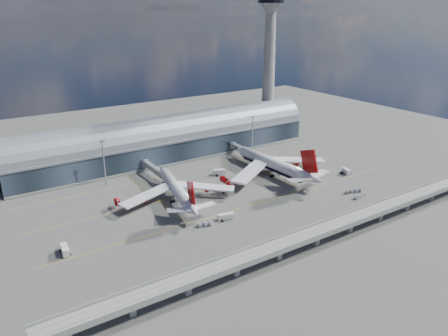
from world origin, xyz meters
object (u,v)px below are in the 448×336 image
floodlight_mast_right (252,134)px  cargo_train_1 (354,191)px  airliner_right (274,165)px  service_truck_1 (225,189)px  control_tower (269,67)px  floodlight_mast_left (104,162)px  service_truck_4 (276,160)px  cargo_train_0 (205,224)px  cargo_train_2 (360,196)px  service_truck_2 (225,217)px  service_truck_5 (219,172)px  service_truck_0 (65,250)px  service_truck_3 (346,171)px  airliner_left (177,190)px

floodlight_mast_right → cargo_train_1: (5.31, -82.10, -12.71)m
airliner_right → service_truck_1: airliner_right is taller
airliner_right → service_truck_1: 38.39m
control_tower → service_truck_1: bearing=-140.1°
floodlight_mast_left → service_truck_4: 105.26m
floodlight_mast_right → service_truck_1: floodlight_mast_right is taller
cargo_train_0 → cargo_train_2: size_ratio=0.97×
airliner_right → service_truck_2: size_ratio=9.34×
service_truck_5 → cargo_train_2: 79.42m
service_truck_4 → service_truck_5: size_ratio=0.68×
cargo_train_0 → cargo_train_1: (84.72, -10.97, 0.02)m
service_truck_0 → cargo_train_0: (58.30, -10.71, -0.75)m
control_tower → service_truck_5: 102.54m
airliner_right → service_truck_1: size_ratio=12.25×
service_truck_3 → cargo_train_1: size_ratio=0.64×
service_truck_5 → service_truck_4: bearing=-70.7°
floodlight_mast_right → service_truck_3: size_ratio=3.76×
service_truck_2 → service_truck_3: (91.48, 9.84, 0.14)m
control_tower → service_truck_4: bearing=-123.0°
floodlight_mast_right → service_truck_4: bearing=-84.9°
service_truck_1 → cargo_train_2: size_ratio=0.74×
service_truck_0 → control_tower: bearing=33.0°
airliner_left → service_truck_3: airliner_left is taller
service_truck_5 → service_truck_0: bearing=133.4°
cargo_train_2 → floodlight_mast_right: bearing=11.5°
service_truck_4 → service_truck_5: 41.93m
floodlight_mast_right → service_truck_2: (-68.42, -70.74, -12.19)m
service_truck_3 → service_truck_1: bearing=-176.1°
airliner_right → service_truck_5: (-26.67, 17.37, -4.43)m
cargo_train_1 → control_tower: bearing=-30.6°
floodlight_mast_left → airliner_right: size_ratio=0.35×
service_truck_2 → cargo_train_0: (-11.00, -0.39, -0.54)m
floodlight_mast_right → service_truck_5: bearing=-152.1°
cargo_train_0 → cargo_train_2: cargo_train_2 is taller
service_truck_2 → service_truck_4: size_ratio=1.61×
service_truck_3 → cargo_train_1: (-17.76, -21.21, -0.66)m
control_tower → service_truck_0: (-172.72, -88.42, -49.99)m
service_truck_5 → cargo_train_0: 63.76m
service_truck_2 → cargo_train_2: service_truck_2 is taller
floodlight_mast_left → service_truck_0: (-37.72, -60.42, -11.98)m
airliner_right → service_truck_4: (15.23, 15.78, -4.68)m
cargo_train_1 → cargo_train_2: bearing=140.7°
cargo_train_2 → airliner_left: bearing=68.3°
airliner_left → service_truck_4: 80.85m
service_truck_1 → service_truck_4: 57.03m
floodlight_mast_right → service_truck_2: floodlight_mast_right is taller
floodlight_mast_left → service_truck_2: (31.58, -70.74, -12.19)m
service_truck_0 → cargo_train_2: (140.32, -27.83, -0.72)m
service_truck_4 → service_truck_5: (-41.90, 1.60, 0.25)m
cargo_train_1 → service_truck_4: bearing=-12.4°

